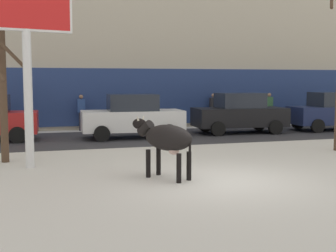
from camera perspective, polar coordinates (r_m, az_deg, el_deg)
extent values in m
plane|color=silver|center=(11.31, 6.63, -6.70)|extent=(120.00, 120.00, 0.00)
cube|color=#333338|center=(19.58, -3.58, -1.41)|extent=(60.00, 5.60, 0.01)
cube|color=#BCB29E|center=(26.33, -7.10, 14.56)|extent=(44.00, 6.00, 13.00)
cube|color=navy|center=(23.03, -5.68, 3.62)|extent=(43.12, 0.10, 2.80)
ellipsoid|color=black|center=(11.24, 0.03, -1.46)|extent=(1.27, 1.50, 0.64)
cylinder|color=black|center=(11.52, -2.46, -4.66)|extent=(0.12, 0.12, 0.70)
cylinder|color=black|center=(11.81, -1.18, -4.41)|extent=(0.12, 0.12, 0.70)
cylinder|color=black|center=(10.89, 1.36, -5.26)|extent=(0.12, 0.12, 0.70)
cylinder|color=black|center=(11.20, 2.61, -4.97)|extent=(0.12, 0.12, 0.70)
cylinder|color=black|center=(11.72, -2.78, -0.29)|extent=(0.48, 0.54, 0.44)
ellipsoid|color=black|center=(11.86, -3.56, 0.26)|extent=(0.44, 0.50, 0.28)
cone|color=beige|center=(11.74, -3.79, 0.99)|extent=(0.13, 0.11, 0.15)
cone|color=beige|center=(11.89, -3.06, 1.05)|extent=(0.13, 0.11, 0.15)
cylinder|color=black|center=(10.87, 2.73, -3.06)|extent=(0.06, 0.06, 0.60)
ellipsoid|color=beige|center=(11.18, 0.72, -3.06)|extent=(0.35, 0.37, 0.20)
cylinder|color=silver|center=(13.22, -16.92, 3.19)|extent=(0.24, 0.24, 3.80)
cylinder|color=black|center=(20.38, -17.77, -0.49)|extent=(0.65, 0.25, 0.64)
cylinder|color=black|center=(18.64, -18.15, -1.06)|extent=(0.65, 0.25, 0.64)
cube|color=white|center=(19.31, -4.43, 0.68)|extent=(4.29, 1.98, 0.84)
cube|color=#1E232D|center=(19.26, -4.45, 2.94)|extent=(2.08, 1.65, 0.68)
cylinder|color=black|center=(20.46, -1.04, -0.20)|extent=(0.65, 0.25, 0.64)
cylinder|color=black|center=(18.76, 0.13, -0.73)|extent=(0.65, 0.25, 0.64)
cylinder|color=black|center=(20.05, -8.68, -0.38)|extent=(0.65, 0.25, 0.64)
cylinder|color=black|center=(18.31, -8.20, -0.95)|extent=(0.65, 0.25, 0.64)
cube|color=black|center=(21.35, 8.86, 1.11)|extent=(4.29, 1.98, 0.84)
cube|color=#1E232D|center=(21.30, 8.89, 3.15)|extent=(2.08, 1.65, 0.68)
cylinder|color=black|center=(22.73, 11.18, 0.28)|extent=(0.65, 0.25, 0.64)
cylinder|color=black|center=(21.16, 13.17, -0.15)|extent=(0.65, 0.25, 0.64)
cylinder|color=black|center=(21.73, 4.63, 0.13)|extent=(0.65, 0.25, 0.64)
cylinder|color=black|center=(20.08, 6.20, -0.34)|extent=(0.65, 0.25, 0.64)
cube|color=#19234C|center=(23.73, 19.76, 1.30)|extent=(4.29, 1.98, 0.84)
cube|color=#1E232D|center=(23.68, 19.83, 3.13)|extent=(2.08, 1.65, 0.68)
cylinder|color=black|center=(23.80, 15.82, 0.41)|extent=(0.65, 0.25, 0.64)
cylinder|color=black|center=(22.29, 18.04, 0.01)|extent=(0.65, 0.25, 0.64)
cylinder|color=#282833|center=(22.50, -10.66, 0.55)|extent=(0.24, 0.24, 0.88)
cube|color=#2D4C93|center=(22.45, -10.70, 2.48)|extent=(0.36, 0.22, 0.64)
sphere|color=#9E7051|center=(22.43, -10.72, 3.58)|extent=(0.20, 0.20, 0.20)
cylinder|color=#282833|center=(24.18, 5.60, 0.97)|extent=(0.24, 0.24, 0.88)
cube|color=#232328|center=(24.13, 5.62, 2.77)|extent=(0.36, 0.22, 0.64)
sphere|color=#9E7051|center=(24.11, 5.63, 3.79)|extent=(0.20, 0.20, 0.20)
cylinder|color=#282833|center=(25.59, 12.39, 1.12)|extent=(0.24, 0.24, 0.88)
cube|color=#386B42|center=(25.54, 12.42, 2.82)|extent=(0.36, 0.22, 0.64)
sphere|color=#9E7051|center=(25.53, 12.44, 3.79)|extent=(0.20, 0.20, 0.20)
cylinder|color=#4C3828|center=(14.32, -19.77, 4.22)|extent=(0.23, 0.23, 4.27)
cylinder|color=#4C3828|center=(13.81, -19.11, 8.73)|extent=(1.15, 0.56, 1.18)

